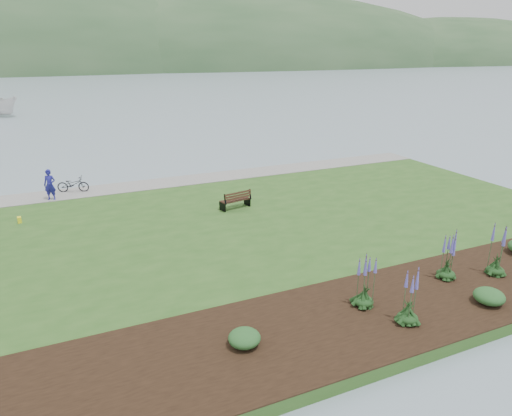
{
  "coord_description": "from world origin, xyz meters",
  "views": [
    {
      "loc": [
        -6.71,
        -19.44,
        8.06
      ],
      "look_at": [
        1.16,
        -1.85,
        1.3
      ],
      "focal_mm": 32.0,
      "sensor_mm": 36.0,
      "label": 1
    }
  ],
  "objects_px": {
    "bicycle_a": "(73,184)",
    "sailboat": "(1,116)",
    "person": "(49,182)",
    "park_bench": "(236,200)"
  },
  "relations": [
    {
      "from": "bicycle_a",
      "to": "sailboat",
      "type": "distance_m",
      "value": 40.07
    },
    {
      "from": "sailboat",
      "to": "person",
      "type": "bearing_deg",
      "value": -119.0
    },
    {
      "from": "person",
      "to": "bicycle_a",
      "type": "relative_size",
      "value": 1.13
    },
    {
      "from": "sailboat",
      "to": "bicycle_a",
      "type": "bearing_deg",
      "value": -117.17
    },
    {
      "from": "bicycle_a",
      "to": "sailboat",
      "type": "bearing_deg",
      "value": 28.02
    },
    {
      "from": "person",
      "to": "sailboat",
      "type": "relative_size",
      "value": 0.07
    },
    {
      "from": "park_bench",
      "to": "person",
      "type": "bearing_deg",
      "value": 136.48
    },
    {
      "from": "bicycle_a",
      "to": "sailboat",
      "type": "relative_size",
      "value": 0.06
    },
    {
      "from": "park_bench",
      "to": "bicycle_a",
      "type": "xyz_separation_m",
      "value": [
        -7.32,
        6.36,
        -0.02
      ]
    },
    {
      "from": "park_bench",
      "to": "person",
      "type": "relative_size",
      "value": 0.83
    }
  ]
}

